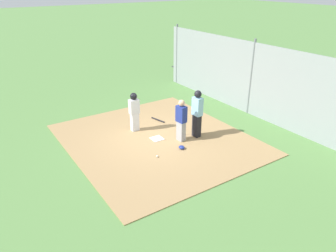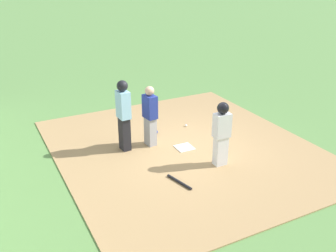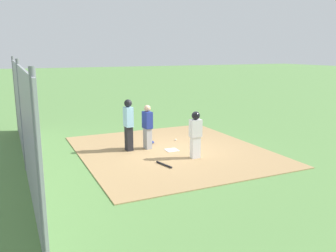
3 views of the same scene
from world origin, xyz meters
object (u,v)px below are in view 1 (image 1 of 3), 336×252
baseball_bat (158,120)px  parked_car_white (316,86)px  catcher_mask (182,147)px  baseball (157,156)px  home_plate (157,139)px  umpire (197,112)px  catcher (181,120)px  runner (134,110)px

baseball_bat → parked_car_white: parked_car_white is taller
catcher_mask → baseball: (-0.02, 1.06, -0.02)m
home_plate → umpire: 1.84m
catcher → runner: bearing=-66.6°
baseball_bat → catcher_mask: 2.72m
umpire → baseball: umpire is taller
umpire → parked_car_white: (0.23, -7.96, -0.41)m
catcher → catcher_mask: 1.05m
catcher → baseball_bat: (2.06, -0.26, -0.82)m
umpire → runner: 2.50m
catcher → baseball_bat: catcher is taller
home_plate → catcher_mask: size_ratio=1.83×
home_plate → baseball: 1.41m
runner → catcher_mask: (-2.33, -0.65, -0.84)m
home_plate → baseball_bat: baseball_bat is taller
catcher → baseball_bat: 2.23m
catcher → baseball: size_ratio=21.97×
umpire → baseball_bat: size_ratio=2.47×
home_plate → umpire: umpire is taller
parked_car_white → umpire: bearing=-79.3°
catcher → baseball_bat: size_ratio=2.15×
catcher_mask → home_plate: bearing=15.3°
umpire → baseball_bat: bearing=-81.4°
runner → baseball_bat: size_ratio=2.10×
home_plate → umpire: (-0.64, -1.41, 0.99)m
umpire → catcher_mask: umpire is taller
umpire → catcher_mask: 1.53m
catcher_mask → parked_car_white: bearing=-85.2°
umpire → parked_car_white: bearing=178.2°
home_plate → baseball: (-1.20, 0.74, 0.03)m
home_plate → parked_car_white: size_ratio=0.10×
parked_car_white → baseball_bat: bearing=-93.5°
umpire → baseball_bat: umpire is taller
runner → home_plate: bearing=17.2°
baseball_bat → baseball: bearing=-46.3°
baseball_bat → baseball: baseball is taller
home_plate → baseball: size_ratio=5.95×
catcher_mask → baseball: catcher_mask is taller
catcher_mask → baseball_bat: bearing=-13.6°
catcher → baseball: 1.76m
baseball → home_plate: bearing=-31.6°
umpire → catcher_mask: bearing=22.6°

